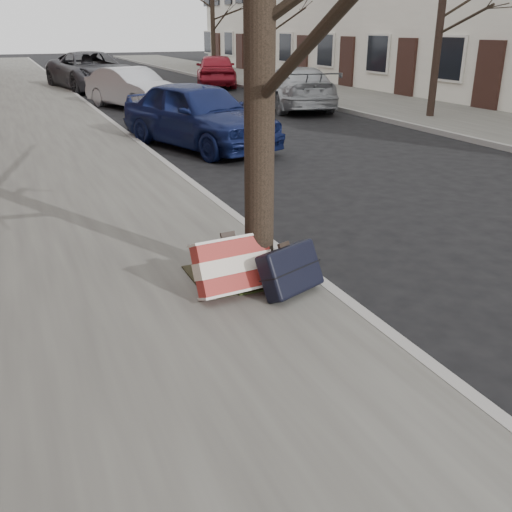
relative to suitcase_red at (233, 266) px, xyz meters
name	(u,v)px	position (x,y,z in m)	size (l,w,h in m)	color
ground	(472,300)	(2.15, -0.84, -0.40)	(120.00, 120.00, 0.00)	black
near_sidewalk	(10,114)	(-1.55, 14.16, -0.34)	(5.00, 70.00, 0.12)	slate
far_sidewalk	(343,97)	(9.95, 14.16, -0.34)	(4.00, 70.00, 0.12)	slate
dirt_patch	(234,275)	(0.15, 0.36, -0.27)	(0.85, 0.85, 0.01)	black
suitcase_red	(233,266)	(0.00, 0.00, 0.00)	(0.71, 0.20, 0.52)	maroon
suitcase_navy	(290,269)	(0.48, -0.23, -0.03)	(0.63, 0.20, 0.45)	black
car_near_front	(199,115)	(2.11, 7.39, 0.31)	(1.67, 4.15, 1.41)	#101A48
car_near_mid	(132,88)	(2.19, 14.45, 0.23)	(1.33, 3.83, 1.26)	#A7A8AE
car_near_back	(92,71)	(1.89, 20.77, 0.37)	(2.54, 5.52, 1.53)	#38373D
car_far_front	(295,88)	(6.92, 12.24, 0.26)	(1.83, 4.51, 1.31)	#9FA2A6
car_far_back	(216,70)	(7.11, 20.16, 0.32)	(1.68, 4.17, 1.42)	maroon
tree_far_a	(440,26)	(9.35, 8.56, 2.08)	(0.21, 0.21, 4.71)	black
tree_far_b	(273,16)	(9.35, 19.12, 2.48)	(0.21, 0.21, 5.52)	black
tree_far_c	(213,26)	(9.35, 26.69, 2.13)	(0.24, 0.24, 4.81)	black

